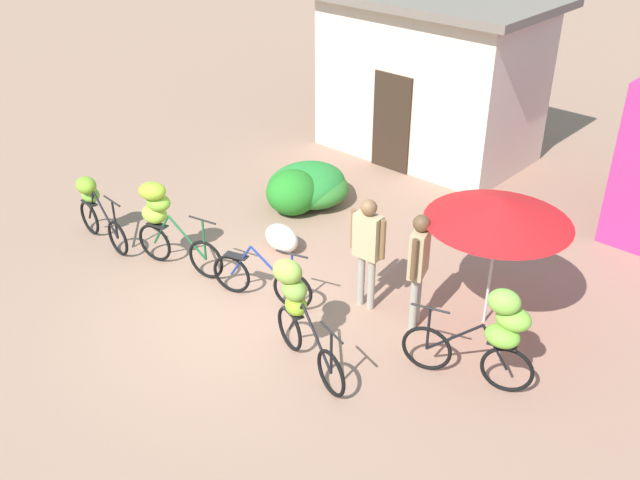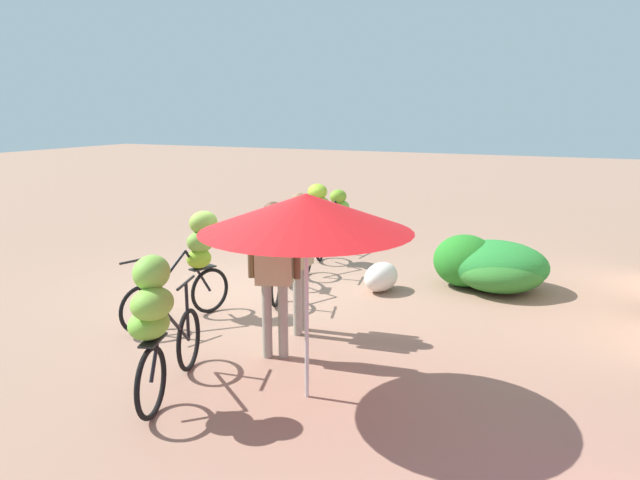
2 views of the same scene
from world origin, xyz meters
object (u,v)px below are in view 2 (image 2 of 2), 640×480
Objects in this scene: market_umbrella at (306,213)px; bicycle_near_pile at (318,216)px; bicycle_rightmost at (157,318)px; produce_sack at (381,277)px; person_vendor at (300,248)px; bicycle_leftmost at (337,213)px; person_bystander at (274,263)px; bicycle_center_loaded at (283,273)px; bicycle_by_shop at (194,255)px.

bicycle_near_pile is at bearing -156.20° from market_umbrella.
bicycle_rightmost is 2.31× the size of produce_sack.
person_vendor is at bearing 171.67° from bicycle_rightmost.
person_bystander is (5.45, 1.61, 0.41)m from bicycle_leftmost.
market_umbrella is at bearing 32.36° from bicycle_center_loaded.
produce_sack is (-0.83, 1.25, -0.13)m from bicycle_center_loaded.
person_vendor is at bearing -9.21° from produce_sack.
market_umbrella reaches higher than person_vendor.
bicycle_leftmost is 3.48m from bicycle_center_loaded.
person_vendor is 0.99× the size of person_bystander.
person_bystander is (0.73, 1.61, 0.24)m from bicycle_by_shop.
bicycle_by_shop is 0.92× the size of person_bystander.
person_bystander reaches higher than person_vendor.
market_umbrella is 3.56m from bicycle_center_loaded.
bicycle_center_loaded is 1.53m from bicycle_by_shop.
bicycle_center_loaded reaches higher than produce_sack.
person_vendor is (4.64, 1.52, 0.40)m from bicycle_leftmost.
bicycle_by_shop reaches higher than bicycle_leftmost.
produce_sack is at bearing 55.46° from bicycle_near_pile.
bicycle_near_pile is 3.38m from person_vendor.
bicycle_center_loaded is 0.99× the size of bicycle_rightmost.
bicycle_near_pile is at bearing 11.03° from bicycle_leftmost.
bicycle_leftmost is at bearing -168.97° from bicycle_near_pile.
produce_sack is 3.01m from person_bystander.
bicycle_by_shop is at bearing -0.01° from bicycle_leftmost.
bicycle_by_shop is 1.54m from person_vendor.
market_umbrella is 1.26× the size of bicycle_leftmost.
produce_sack is (1.07, 1.56, -0.65)m from bicycle_near_pile.
bicycle_leftmost is 0.97× the size of bicycle_rightmost.
produce_sack is (-3.58, -0.49, -1.58)m from market_umbrella.
bicycle_near_pile is 3.23m from bicycle_by_shop.
person_vendor is at bearing 21.28° from bicycle_near_pile.
bicycle_center_loaded is 0.92× the size of person_vendor.
bicycle_by_shop reaches higher than produce_sack.
produce_sack is at bearing 35.70° from bicycle_leftmost.
bicycle_leftmost is at bearing -170.21° from bicycle_rightmost.
bicycle_near_pile reaches higher than produce_sack.
person_vendor reaches higher than bicycle_by_shop.
person_bystander is at bearing 18.42° from bicycle_near_pile.
bicycle_rightmost reaches higher than bicycle_center_loaded.
person_vendor is (3.14, 1.22, 0.21)m from bicycle_near_pile.
market_umbrella reaches higher than bicycle_by_shop.
person_bystander reaches higher than bicycle_center_loaded.
person_bystander is (2.04, 1.01, 0.74)m from bicycle_center_loaded.
bicycle_by_shop is 1.78m from person_bystander.
bicycle_near_pile is 1.03× the size of bicycle_by_shop.
market_umbrella is 2.83× the size of produce_sack.
bicycle_near_pile is (-4.65, -2.05, -0.93)m from market_umbrella.
produce_sack is at bearing 170.79° from person_vendor.
market_umbrella reaches higher than bicycle_near_pile.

